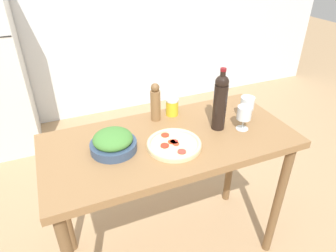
# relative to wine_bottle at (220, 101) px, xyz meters

# --- Properties ---
(ground_plane) EXTENTS (14.00, 14.00, 0.00)m
(ground_plane) POSITION_rel_wine_bottle_xyz_m (-0.30, 0.01, -1.12)
(ground_plane) COLOR tan
(wall_back) EXTENTS (6.40, 0.08, 2.60)m
(wall_back) POSITION_rel_wine_bottle_xyz_m (-0.30, 2.23, 0.19)
(wall_back) COLOR silver
(wall_back) RESTS_ON ground_plane
(prep_counter) EXTENTS (1.39, 0.65, 0.95)m
(prep_counter) POSITION_rel_wine_bottle_xyz_m (-0.30, 0.01, -0.30)
(prep_counter) COLOR olive
(prep_counter) RESTS_ON ground_plane
(wine_bottle) EXTENTS (0.08, 0.08, 0.36)m
(wine_bottle) POSITION_rel_wine_bottle_xyz_m (0.00, 0.00, 0.00)
(wine_bottle) COLOR black
(wine_bottle) RESTS_ON prep_counter
(wine_glass_near) EXTENTS (0.08, 0.08, 0.14)m
(wine_glass_near) POSITION_rel_wine_bottle_xyz_m (0.12, -0.07, -0.08)
(wine_glass_near) COLOR silver
(wine_glass_near) RESTS_ON prep_counter
(wine_glass_far) EXTENTS (0.08, 0.08, 0.14)m
(wine_glass_far) POSITION_rel_wine_bottle_xyz_m (0.21, 0.03, -0.07)
(wine_glass_far) COLOR silver
(wine_glass_far) RESTS_ON prep_counter
(pepper_mill) EXTENTS (0.06, 0.06, 0.24)m
(pepper_mill) POSITION_rel_wine_bottle_xyz_m (-0.30, 0.23, -0.06)
(pepper_mill) COLOR olive
(pepper_mill) RESTS_ON prep_counter
(salad_bowl) EXTENTS (0.24, 0.24, 0.11)m
(salad_bowl) POSITION_rel_wine_bottle_xyz_m (-0.61, 0.02, -0.12)
(salad_bowl) COLOR #384C6B
(salad_bowl) RESTS_ON prep_counter
(homemade_pizza) EXTENTS (0.29, 0.29, 0.03)m
(homemade_pizza) POSITION_rel_wine_bottle_xyz_m (-0.31, -0.08, -0.16)
(homemade_pizza) COLOR beige
(homemade_pizza) RESTS_ON prep_counter
(salt_canister) EXTENTS (0.08, 0.08, 0.11)m
(salt_canister) POSITION_rel_wine_bottle_xyz_m (-0.18, 0.25, -0.12)
(salt_canister) COLOR yellow
(salt_canister) RESTS_ON prep_counter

